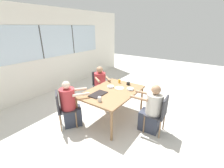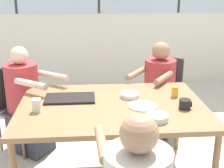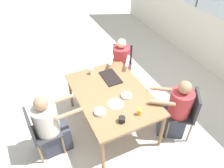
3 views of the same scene
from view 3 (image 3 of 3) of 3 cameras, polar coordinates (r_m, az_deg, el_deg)
ground_plane at (r=3.92m, az=0.00°, el=-10.26°), size 16.00×16.00×0.00m
dining_table at (r=3.43m, az=0.00°, el=-3.01°), size 1.55×1.08×0.73m
chair_for_woman_green_shirt at (r=3.33m, az=-18.63°, el=-11.42°), size 0.42×0.42×0.87m
chair_for_man_blue_shirt at (r=3.60m, az=19.09°, el=-6.63°), size 0.56×0.56×0.87m
chair_for_man_teal_shirt at (r=4.45m, az=2.59°, el=5.78°), size 0.56×0.56×0.87m
person_woman_green_shirt at (r=3.36m, az=-15.66°, el=-10.90°), size 0.40×0.68×1.10m
person_man_blue_shirt at (r=3.60m, az=16.27°, el=-6.91°), size 0.63×0.70×1.08m
person_man_teal_shirt at (r=4.33m, az=2.27°, el=4.22°), size 0.68×0.62×1.11m
food_tray_dark at (r=3.69m, az=-0.35°, el=1.77°), size 0.43×0.25×0.02m
coffee_mug at (r=2.97m, az=2.61°, el=-9.27°), size 0.10×0.09×0.08m
juice_glass at (r=3.07m, az=7.14°, el=-7.30°), size 0.06×0.06×0.09m
milk_carton_small at (r=3.77m, az=-5.35°, el=3.33°), size 0.06×0.06×0.11m
bowl_white_shallow at (r=3.08m, az=-3.17°, el=-7.28°), size 0.17×0.17×0.05m
bowl_cereal at (r=3.33m, az=3.76°, el=-3.03°), size 0.17×0.17×0.04m
plate_tortillas at (r=3.21m, az=0.93°, el=-5.24°), size 0.24×0.24×0.01m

